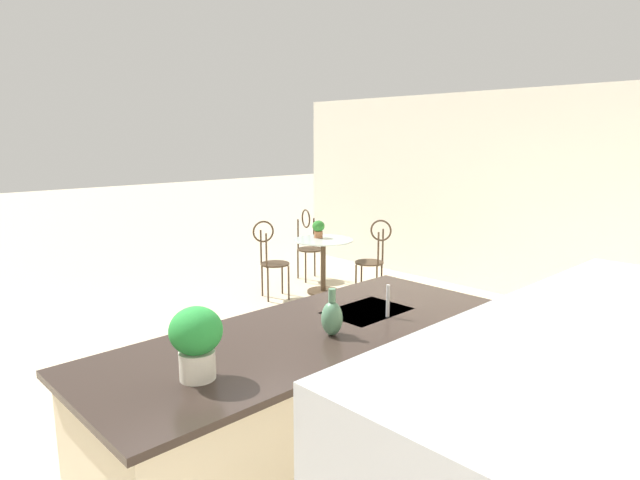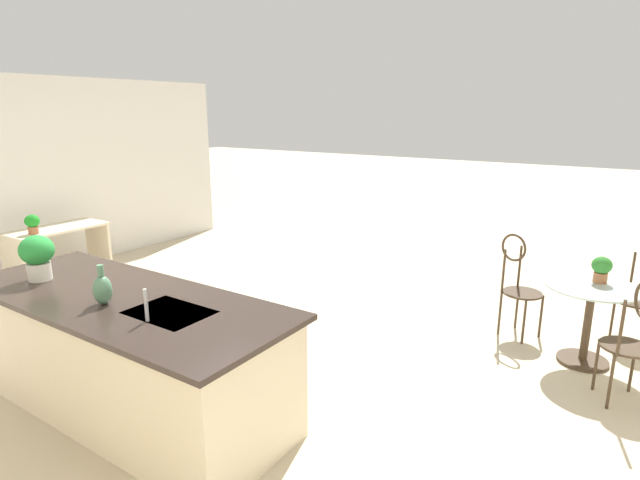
{
  "view_description": "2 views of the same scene",
  "coord_description": "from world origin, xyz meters",
  "px_view_note": "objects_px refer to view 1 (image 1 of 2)",
  "views": [
    {
      "loc": [
        2.43,
        3.17,
        2.09
      ],
      "look_at": [
        -1.46,
        -0.88,
        1.02
      ],
      "focal_mm": 30.16,
      "sensor_mm": 36.0,
      "label": 1
    },
    {
      "loc": [
        -2.89,
        2.96,
        2.25
      ],
      "look_at": [
        -0.55,
        -0.53,
        1.17
      ],
      "focal_mm": 28.66,
      "sensor_mm": 36.0,
      "label": 2
    }
  ],
  "objects_px": {
    "bistro_table": "(323,261)",
    "chair_near_window": "(271,256)",
    "chair_toward_desk": "(309,241)",
    "potted_plant_on_table": "(318,228)",
    "potted_plant_counter_far": "(196,338)",
    "vase_on_counter": "(332,317)",
    "chair_by_island": "(374,254)"
  },
  "relations": [
    {
      "from": "chair_by_island",
      "to": "vase_on_counter",
      "type": "distance_m",
      "value": 3.93
    },
    {
      "from": "potted_plant_counter_far",
      "to": "chair_near_window",
      "type": "bearing_deg",
      "value": -133.26
    },
    {
      "from": "chair_by_island",
      "to": "potted_plant_on_table",
      "type": "relative_size",
      "value": 4.36
    },
    {
      "from": "chair_toward_desk",
      "to": "potted_plant_counter_far",
      "type": "relative_size",
      "value": 2.84
    },
    {
      "from": "bistro_table",
      "to": "potted_plant_counter_far",
      "type": "xyz_separation_m",
      "value": [
        3.67,
        2.89,
        0.68
      ]
    },
    {
      "from": "chair_by_island",
      "to": "vase_on_counter",
      "type": "relative_size",
      "value": 3.62
    },
    {
      "from": "potted_plant_on_table",
      "to": "potted_plant_counter_far",
      "type": "distance_m",
      "value": 4.79
    },
    {
      "from": "potted_plant_counter_far",
      "to": "potted_plant_on_table",
      "type": "bearing_deg",
      "value": -140.79
    },
    {
      "from": "chair_near_window",
      "to": "chair_toward_desk",
      "type": "distance_m",
      "value": 1.11
    },
    {
      "from": "chair_near_window",
      "to": "potted_plant_counter_far",
      "type": "height_order",
      "value": "potted_plant_counter_far"
    },
    {
      "from": "chair_by_island",
      "to": "chair_near_window",
      "type": "bearing_deg",
      "value": -40.35
    },
    {
      "from": "chair_toward_desk",
      "to": "chair_by_island",
      "type": "bearing_deg",
      "value": 89.69
    },
    {
      "from": "bistro_table",
      "to": "chair_near_window",
      "type": "distance_m",
      "value": 0.75
    },
    {
      "from": "chair_by_island",
      "to": "potted_plant_on_table",
      "type": "xyz_separation_m",
      "value": [
        0.31,
        -0.73,
        0.3
      ]
    },
    {
      "from": "chair_near_window",
      "to": "chair_toward_desk",
      "type": "xyz_separation_m",
      "value": [
        -1.04,
        -0.4,
        0.0
      ]
    },
    {
      "from": "chair_by_island",
      "to": "potted_plant_on_table",
      "type": "distance_m",
      "value": 0.85
    },
    {
      "from": "chair_toward_desk",
      "to": "vase_on_counter",
      "type": "bearing_deg",
      "value": 49.09
    },
    {
      "from": "bistro_table",
      "to": "vase_on_counter",
      "type": "xyz_separation_m",
      "value": [
        2.77,
        2.93,
        0.58
      ]
    },
    {
      "from": "potted_plant_on_table",
      "to": "vase_on_counter",
      "type": "distance_m",
      "value": 4.16
    },
    {
      "from": "potted_plant_on_table",
      "to": "potted_plant_counter_far",
      "type": "xyz_separation_m",
      "value": [
        3.71,
        3.03,
        0.25
      ]
    },
    {
      "from": "potted_plant_counter_far",
      "to": "chair_toward_desk",
      "type": "bearing_deg",
      "value": -138.41
    },
    {
      "from": "bistro_table",
      "to": "chair_toward_desk",
      "type": "xyz_separation_m",
      "value": [
        -0.36,
        -0.68,
        0.13
      ]
    },
    {
      "from": "bistro_table",
      "to": "chair_by_island",
      "type": "xyz_separation_m",
      "value": [
        -0.35,
        0.59,
        0.13
      ]
    },
    {
      "from": "chair_near_window",
      "to": "chair_toward_desk",
      "type": "bearing_deg",
      "value": -159.05
    },
    {
      "from": "potted_plant_counter_far",
      "to": "chair_by_island",
      "type": "bearing_deg",
      "value": -150.23
    },
    {
      "from": "bistro_table",
      "to": "chair_near_window",
      "type": "relative_size",
      "value": 0.77
    },
    {
      "from": "vase_on_counter",
      "to": "chair_toward_desk",
      "type": "bearing_deg",
      "value": -130.91
    },
    {
      "from": "vase_on_counter",
      "to": "bistro_table",
      "type": "bearing_deg",
      "value": -133.4
    },
    {
      "from": "bistro_table",
      "to": "chair_near_window",
      "type": "bearing_deg",
      "value": -22.75
    },
    {
      "from": "bistro_table",
      "to": "vase_on_counter",
      "type": "height_order",
      "value": "vase_on_counter"
    },
    {
      "from": "chair_toward_desk",
      "to": "vase_on_counter",
      "type": "relative_size",
      "value": 3.62
    },
    {
      "from": "bistro_table",
      "to": "chair_toward_desk",
      "type": "bearing_deg",
      "value": -117.75
    }
  ]
}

